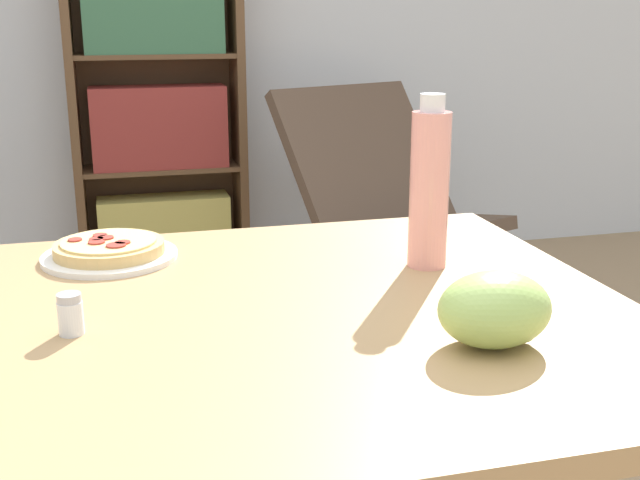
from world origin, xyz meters
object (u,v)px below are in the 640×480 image
(pizza_on_plate, at_px, (109,251))
(bookshelf, at_px, (159,122))
(drink_bottle, at_px, (429,187))
(grape_bunch, at_px, (495,310))
(lounge_chair_far, at_px, (390,244))
(salt_shaker, at_px, (70,314))

(pizza_on_plate, relative_size, bookshelf, 0.16)
(drink_bottle, bearing_deg, grape_bunch, -97.41)
(lounge_chair_far, bearing_deg, pizza_on_plate, -147.31)
(pizza_on_plate, xyz_separation_m, lounge_chair_far, (1.05, 1.47, -0.48))
(drink_bottle, bearing_deg, salt_shaker, -164.44)
(pizza_on_plate, height_order, salt_shaker, salt_shaker)
(drink_bottle, distance_m, bookshelf, 2.35)
(salt_shaker, height_order, lounge_chair_far, lounge_chair_far)
(pizza_on_plate, distance_m, bookshelf, 2.16)
(grape_bunch, xyz_separation_m, bookshelf, (-0.26, 2.66, -0.09))
(drink_bottle, bearing_deg, pizza_on_plate, 161.47)
(pizza_on_plate, relative_size, drink_bottle, 0.81)
(drink_bottle, relative_size, salt_shaker, 5.08)
(grape_bunch, height_order, drink_bottle, drink_bottle)
(lounge_chair_far, bearing_deg, bookshelf, 118.94)
(drink_bottle, bearing_deg, bookshelf, 97.34)
(lounge_chair_far, xyz_separation_m, bookshelf, (-0.83, 0.68, 0.42))
(pizza_on_plate, distance_m, lounge_chair_far, 1.87)
(grape_bunch, relative_size, salt_shaker, 2.63)
(pizza_on_plate, distance_m, salt_shaker, 0.34)
(drink_bottle, height_order, salt_shaker, drink_bottle)
(pizza_on_plate, height_order, grape_bunch, grape_bunch)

